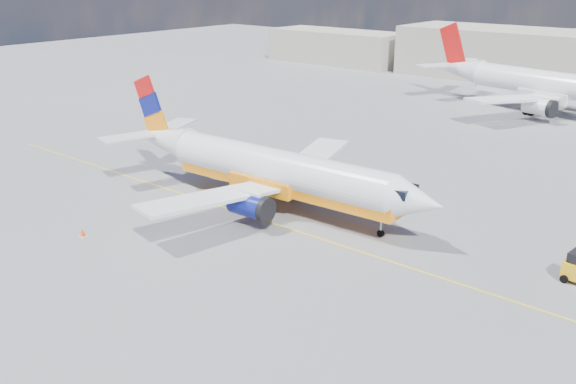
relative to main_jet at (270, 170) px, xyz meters
The scene contains 6 objects.
ground 7.17m from the main_jet, 58.17° to the right, with size 240.00×240.00×0.00m, color slate.
taxi_line 5.21m from the main_jet, 36.45° to the right, with size 70.00×0.15×0.01m, color yellow.
terminal_annex 78.39m from the main_jet, 122.02° to the left, with size 26.00×10.00×6.00m, color #A8A191.
main_jet is the anchor object (origin of this frame).
second_jet 47.14m from the main_jet, 83.87° to the left, with size 34.08×26.32×10.28m.
traffic_cone 14.41m from the main_jet, 115.44° to the right, with size 0.44×0.44×0.62m.
Camera 1 is at (27.60, -29.46, 17.80)m, focal length 40.00 mm.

